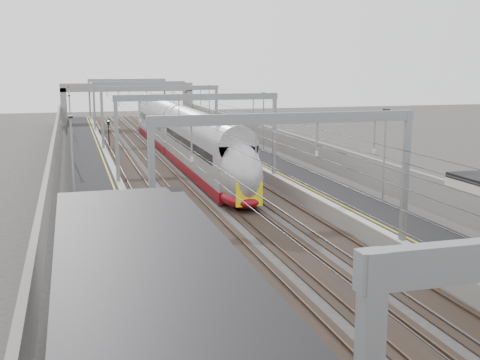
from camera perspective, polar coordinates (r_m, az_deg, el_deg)
platform_left at (r=49.94m, az=-13.65°, el=-0.19°), size 4.00×120.00×1.00m
platform_right at (r=52.94m, az=3.91°, el=0.70°), size 4.00×120.00×1.00m
tracks at (r=50.92m, az=-4.60°, el=-0.22°), size 11.40×140.00×0.20m
overhead_line at (r=56.61m, az=-6.02°, el=7.08°), size 13.00×140.00×6.60m
overbridge at (r=104.59m, az=-10.62°, el=8.16°), size 22.00×2.20×6.90m
wall_left at (r=49.75m, az=-17.39°, el=0.87°), size 0.30×120.00×3.20m
wall_right at (r=53.91m, az=7.13°, el=2.01°), size 0.30×120.00×3.20m
train at (r=63.03m, az=-5.53°, el=3.88°), size 2.89×52.65×4.56m
signal_green at (r=74.47m, az=-12.36°, el=4.88°), size 0.32×0.32×3.48m
signal_red_near at (r=73.88m, az=-5.74°, el=5.03°), size 0.32×0.32×3.48m
signal_red_far at (r=82.31m, az=-5.24°, el=5.62°), size 0.32×0.32×3.48m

